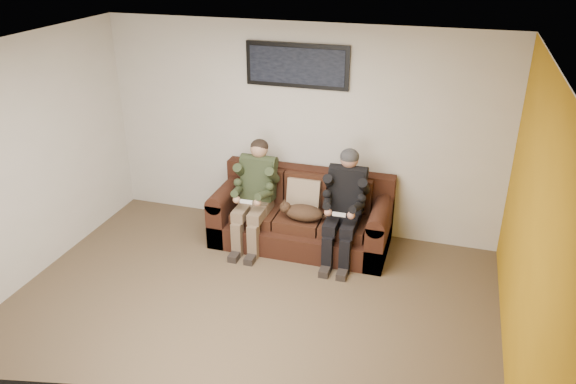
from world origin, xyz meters
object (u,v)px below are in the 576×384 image
(person_right, at_px, (345,200))
(cat, at_px, (302,212))
(framed_poster, at_px, (297,66))
(sofa, at_px, (303,217))
(person_left, at_px, (255,189))

(person_right, xyz_separation_m, cat, (-0.49, -0.07, -0.19))
(framed_poster, bearing_deg, sofa, -62.85)
(sofa, height_order, framed_poster, framed_poster)
(sofa, distance_m, framed_poster, 1.82)
(person_right, relative_size, framed_poster, 1.03)
(sofa, xyz_separation_m, person_left, (-0.55, -0.18, 0.39))
(person_right, relative_size, cat, 1.96)
(person_left, height_order, framed_poster, framed_poster)
(person_left, relative_size, cat, 1.95)
(cat, bearing_deg, person_right, 8.54)
(person_left, distance_m, framed_poster, 1.53)
(sofa, relative_size, person_right, 1.65)
(sofa, bearing_deg, cat, -76.33)
(person_right, bearing_deg, cat, -171.46)
(cat, xyz_separation_m, framed_poster, (-0.26, 0.64, 1.57))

